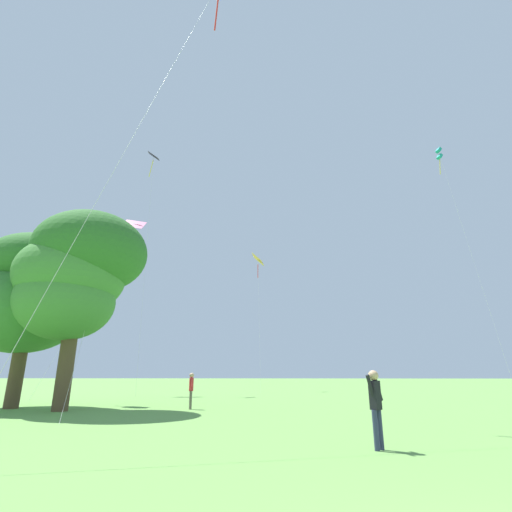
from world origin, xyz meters
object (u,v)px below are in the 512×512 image
Objects in this scene: person_far_back at (191,387)px; tree_left_oak at (29,293)px; kite_pink_low at (133,230)px; person_near_tree at (375,401)px; tree_right_cluster at (78,273)px; kite_black_large at (152,167)px; kite_teal_box at (440,156)px; kite_orange_box at (102,267)px; kite_yellow_diamond at (258,264)px.

person_far_back is 10.77m from tree_left_oak.
person_near_tree is at bearing -56.23° from kite_pink_low.
person_far_back is 0.17× the size of tree_right_cluster.
kite_teal_box is (32.96, 3.36, 2.12)m from kite_black_large.
kite_black_large is at bearing 69.81° from kite_pink_low.
kite_orange_box is 10.70m from person_far_back.
tree_right_cluster is at bearing -106.41° from kite_yellow_diamond.
person_near_tree reaches higher than person_far_back.
kite_yellow_diamond is 28.89m from tree_right_cluster.
kite_orange_box is 39.25m from kite_teal_box.
kite_orange_box reaches higher than person_near_tree.
kite_yellow_diamond is at bearing 35.53° from kite_black_large.
kite_pink_low is at bearing 104.38° from tree_right_cluster.
kite_pink_low reaches higher than kite_orange_box.
person_far_back is at bearing -24.05° from kite_orange_box.
kite_black_large is 2.61× the size of kite_orange_box.
person_far_back is (10.24, -15.00, -14.66)m from kite_pink_low.
kite_orange_box is at bearing -150.64° from kite_teal_box.
person_near_tree is (6.92, -10.65, 0.00)m from person_far_back.
tree_left_oak is (-2.44, -3.30, -2.34)m from kite_orange_box.
person_far_back is at bearing 123.01° from person_near_tree.
kite_teal_box reaches higher than kite_pink_low.
kite_orange_box reaches higher than tree_left_oak.
kite_yellow_diamond is 24.87m from kite_teal_box.
kite_teal_box is 43.68m from tree_left_oak.
kite_teal_box reaches higher than person_far_back.
person_near_tree is (17.15, -25.65, -14.66)m from kite_pink_low.
kite_yellow_diamond is 38.60m from person_near_tree.
person_near_tree is at bearing -81.94° from kite_yellow_diamond.
kite_teal_box is at bearing -12.43° from kite_yellow_diamond.
kite_orange_box is (-8.94, -21.93, -6.32)m from kite_yellow_diamond.
kite_black_large reaches higher than person_far_back.
kite_yellow_diamond is at bearing 98.06° from person_near_tree.
tree_left_oak is 0.93× the size of tree_right_cluster.
kite_orange_box is at bearing 53.47° from tree_left_oak.
tree_right_cluster is (3.52, -18.52, -17.23)m from kite_black_large.
tree_right_cluster is at bearing -77.00° from kite_orange_box.
person_far_back is (-1.86, -25.09, -13.70)m from kite_yellow_diamond.
kite_black_large is 39.50m from person_near_tree.
kite_pink_low reaches higher than kite_yellow_diamond.
kite_black_large is 14.82× the size of person_near_tree.
kite_teal_box is 43.16m from person_near_tree.
tree_right_cluster is at bearing -21.93° from tree_left_oak.
kite_orange_box is at bearing -75.08° from kite_pink_low.
tree_right_cluster reaches higher than tree_left_oak.
kite_orange_box is at bearing -80.01° from kite_black_large.
tree_left_oak is at bearing -114.28° from kite_yellow_diamond.
kite_yellow_diamond reaches higher than tree_right_cluster.
kite_pink_low is at bearing -140.17° from kite_yellow_diamond.
person_far_back is (7.08, -3.16, -7.38)m from kite_orange_box.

